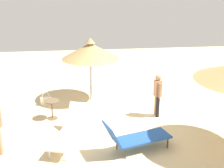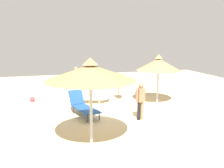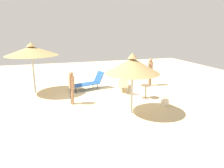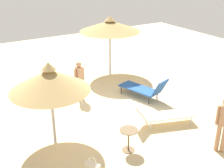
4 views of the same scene
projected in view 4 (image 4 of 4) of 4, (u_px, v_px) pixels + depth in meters
name	position (u px, v px, depth m)	size (l,w,h in m)	color
ground	(121.00, 112.00, 10.58)	(24.00, 24.00, 0.10)	beige
parasol_umbrella_near_right	(110.00, 26.00, 13.07)	(2.81, 2.81, 2.83)	#B2B2B7
parasol_umbrella_far_left	(50.00, 80.00, 7.94)	(2.28, 2.28, 2.59)	#B2B2B7
lounge_chair_edge	(145.00, 88.00, 11.36)	(2.11, 1.22, 1.01)	#1E478C
lounge_chair_center	(161.00, 114.00, 9.54)	(1.24, 2.24, 0.93)	silver
person_standing_near_left	(224.00, 121.00, 7.98)	(0.38, 0.33, 1.73)	#A57554
person_standing_back	(79.00, 79.00, 11.12)	(0.25, 0.44, 1.59)	black
handbag	(93.00, 168.00, 7.41)	(0.44, 0.31, 0.51)	beige
side_table_round	(129.00, 137.00, 8.21)	(0.53, 0.53, 0.70)	brown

